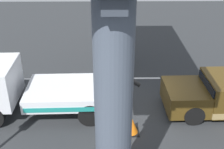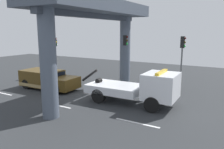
% 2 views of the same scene
% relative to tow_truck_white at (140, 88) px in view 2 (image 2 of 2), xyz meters
% --- Properties ---
extents(ground_plane, '(60.00, 40.00, 0.10)m').
position_rel_tow_truck_white_xyz_m(ground_plane, '(-4.89, -0.02, -1.25)').
color(ground_plane, '#2D3033').
extents(lane_stripe_west, '(2.60, 0.16, 0.01)m').
position_rel_tow_truck_white_xyz_m(lane_stripe_west, '(-10.89, -2.98, -1.20)').
color(lane_stripe_west, silver).
rests_on(lane_stripe_west, ground).
extents(lane_stripe_mid, '(2.60, 0.16, 0.01)m').
position_rel_tow_truck_white_xyz_m(lane_stripe_mid, '(-4.89, -2.98, -1.20)').
color(lane_stripe_mid, silver).
rests_on(lane_stripe_mid, ground).
extents(lane_stripe_east, '(2.60, 0.16, 0.01)m').
position_rel_tow_truck_white_xyz_m(lane_stripe_east, '(1.11, -2.98, -1.20)').
color(lane_stripe_east, silver).
rests_on(lane_stripe_east, ground).
extents(tow_truck_white, '(7.28, 2.54, 2.46)m').
position_rel_tow_truck_white_xyz_m(tow_truck_white, '(0.00, 0.00, 0.00)').
color(tow_truck_white, white).
rests_on(tow_truck_white, ground).
extents(towed_van_green, '(5.25, 2.32, 1.58)m').
position_rel_tow_truck_white_xyz_m(towed_van_green, '(-8.75, -0.02, -0.42)').
color(towed_van_green, '#4C3814').
rests_on(towed_van_green, ground).
extents(overpass_structure, '(3.60, 11.42, 7.08)m').
position_rel_tow_truck_white_xyz_m(overpass_structure, '(-3.59, -0.02, 4.62)').
color(overpass_structure, '#4C5666').
rests_on(overpass_structure, ground).
extents(traffic_light_near, '(0.39, 0.32, 4.25)m').
position_rel_tow_truck_white_xyz_m(traffic_light_near, '(-11.87, 4.35, 1.90)').
color(traffic_light_near, '#515456').
rests_on(traffic_light_near, ground).
extents(traffic_light_far, '(0.39, 0.32, 4.58)m').
position_rel_tow_truck_white_xyz_m(traffic_light_far, '(-3.37, 4.35, 2.13)').
color(traffic_light_far, '#515456').
rests_on(traffic_light_far, ground).
extents(traffic_light_mid, '(0.39, 0.32, 4.55)m').
position_rel_tow_truck_white_xyz_m(traffic_light_mid, '(1.63, 4.35, 2.10)').
color(traffic_light_mid, '#515456').
rests_on(traffic_light_mid, ground).
extents(traffic_cone_orange, '(0.62, 0.62, 0.74)m').
position_rel_tow_truck_white_xyz_m(traffic_cone_orange, '(-4.33, 1.51, -0.85)').
color(traffic_cone_orange, orange).
rests_on(traffic_cone_orange, ground).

